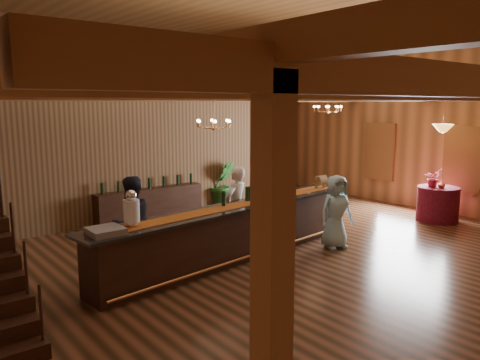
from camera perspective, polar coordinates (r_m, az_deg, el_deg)
floor at (r=10.36m, az=1.64°, el=-7.58°), size 14.00×14.00×0.00m
wall_back at (r=15.92m, az=-14.96°, el=8.04°), size 12.00×0.10×5.50m
wall_right at (r=14.54m, az=20.25°, el=7.70°), size 0.10×14.00×5.50m
beam_grid at (r=10.31m, az=-0.13°, el=10.59°), size 11.90×13.90×0.39m
support_posts at (r=9.65m, az=3.60°, el=0.89°), size 9.20×10.20×3.20m
partition_wall at (r=12.63m, az=-10.40°, el=2.51°), size 9.00×0.18×3.10m
window_right_front at (r=13.80m, az=25.53°, el=2.32°), size 0.12×1.05×1.75m
window_right_back at (r=15.11m, az=16.66°, el=3.36°), size 0.12×1.05×1.75m
backroom_boxes at (r=14.64m, az=-13.28°, el=-0.72°), size 4.10×0.60×1.10m
tasting_bar at (r=9.13m, az=-0.72°, el=-6.39°), size 6.42×1.49×1.07m
beverage_dispenser at (r=7.64m, az=-13.10°, el=-3.48°), size 0.26×0.26×0.60m
glass_rack_tray at (r=7.36m, az=-16.06°, el=-5.99°), size 0.50×0.50×0.10m
raffle_drum at (r=11.00m, az=9.81°, el=-0.11°), size 0.34×0.24×0.30m
bar_bottle_0 at (r=8.95m, az=-2.02°, el=-2.29°), size 0.07×0.07×0.30m
bar_bottle_1 at (r=9.39m, az=0.86°, el=-1.74°), size 0.07×0.07×0.30m
bar_bottle_2 at (r=9.42m, az=1.07°, el=-1.70°), size 0.07×0.07×0.30m
backbar_shelf at (r=12.45m, az=-10.91°, el=-2.90°), size 2.96×0.51×0.83m
round_table at (r=13.13m, az=22.95°, el=-2.71°), size 1.03×1.03×0.89m
chandelier_left at (r=10.47m, az=-3.25°, el=6.92°), size 0.80×0.80×0.78m
chandelier_right at (r=13.89m, az=10.62°, el=8.56°), size 0.80×0.80×0.48m
pendant_lamp at (r=12.89m, az=23.50°, el=5.83°), size 0.52×0.52×0.90m
bartender at (r=9.87m, az=-0.49°, el=-3.29°), size 0.71×0.56×1.71m
staff_second at (r=8.71m, az=-13.14°, el=-5.19°), size 0.95×0.80×1.73m
guest at (r=9.99m, az=11.63°, el=-3.80°), size 0.86×0.67×1.55m
floor_plant at (r=13.70m, az=-2.15°, el=-0.49°), size 0.87×0.76×1.37m
table_flowers at (r=12.98m, az=22.45°, el=0.26°), size 0.49×0.45×0.48m
table_vase at (r=12.87m, az=23.39°, el=-0.28°), size 0.16×0.16×0.29m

